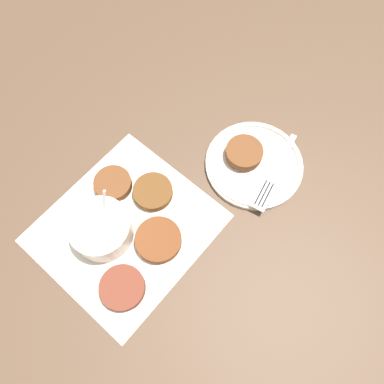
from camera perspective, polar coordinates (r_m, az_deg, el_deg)
The scene contains 10 objects.
ground_plane at distance 0.72m, azimuth -7.86°, elevation -5.36°, with size 4.00×4.00×0.00m, color #4C3828.
napkin at distance 0.72m, azimuth -10.04°, elevation -5.41°, with size 0.32×0.29×0.00m.
sauce_bowl at distance 0.70m, azimuth -13.55°, elevation -5.55°, with size 0.12×0.11×0.11m.
fritter_0 at distance 0.73m, azimuth -5.97°, elevation 0.05°, with size 0.08×0.08×0.02m.
fritter_1 at distance 0.70m, azimuth -4.96°, elevation -7.07°, with size 0.09×0.09×0.02m.
fritter_2 at distance 0.75m, azimuth -11.95°, elevation 1.23°, with size 0.07×0.07×0.02m.
fritter_3 at distance 0.69m, azimuth -10.55°, elevation -14.15°, with size 0.08×0.08×0.02m.
serving_plate at distance 0.77m, azimuth 9.45°, elevation 4.25°, with size 0.20×0.20×0.02m.
fritter_on_plate at distance 0.76m, azimuth 7.95°, elevation 5.98°, with size 0.07×0.07×0.02m.
fork at distance 0.75m, azimuth 12.05°, elevation 1.94°, with size 0.18×0.05×0.00m.
Camera 1 is at (-0.11, -0.21, 0.68)m, focal length 35.00 mm.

